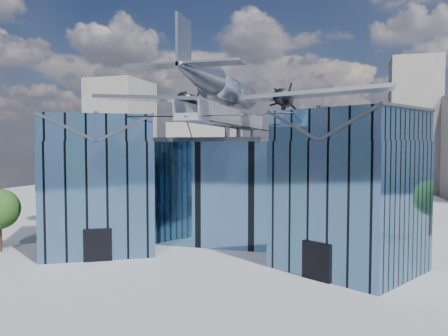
# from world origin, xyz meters

# --- Properties ---
(ground_plane) EXTENTS (120.00, 120.00, 0.00)m
(ground_plane) POSITION_xyz_m (0.00, 0.00, 0.00)
(ground_plane) COLOR gray
(museum) EXTENTS (32.88, 24.50, 17.60)m
(museum) POSITION_xyz_m (0.00, 5.82, 5.54)
(museum) COLOR teal
(museum) RESTS_ON ground
(bg_towers) EXTENTS (77.00, 24.50, 26.00)m
(bg_towers) POSITION_xyz_m (1.45, 50.49, 10.01)
(bg_towers) COLOR gray
(bg_towers) RESTS_ON ground
(tree_side_w) EXTENTS (4.16, 4.16, 5.98)m
(tree_side_w) POSITION_xyz_m (-23.87, 9.79, 4.04)
(tree_side_w) COLOR black
(tree_side_w) RESTS_ON ground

